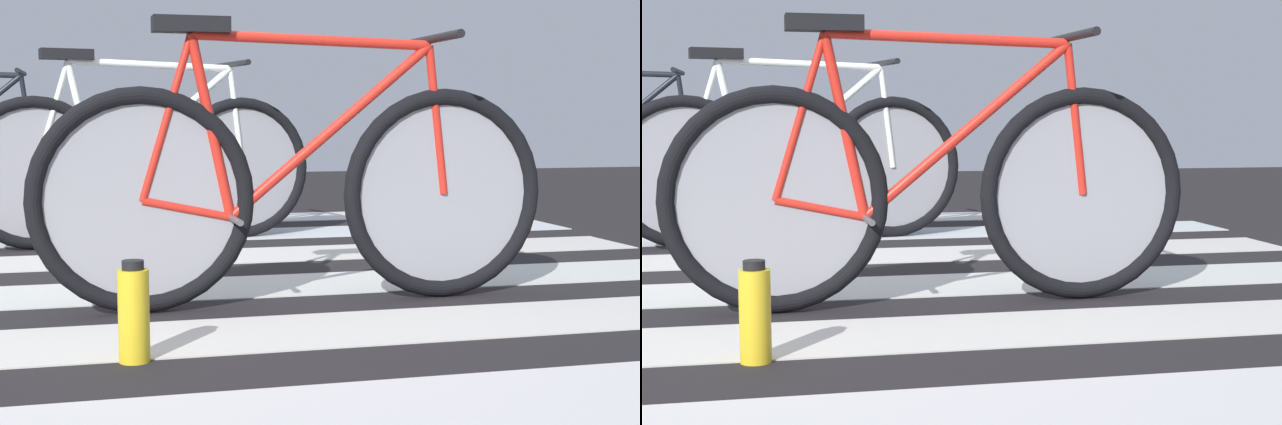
% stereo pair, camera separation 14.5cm
% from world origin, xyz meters
% --- Properties ---
extents(ground, '(18.00, 14.00, 0.02)m').
position_xyz_m(ground, '(0.00, 0.00, 0.01)').
color(ground, black).
extents(crosswalk_markings, '(5.41, 4.97, 0.00)m').
position_xyz_m(crosswalk_markings, '(0.02, 0.15, 0.02)').
color(crosswalk_markings, beige).
rests_on(crosswalk_markings, ground).
extents(bicycle_1_of_3, '(1.74, 0.52, 0.93)m').
position_xyz_m(bicycle_1_of_3, '(0.74, -0.21, 0.41)').
color(bicycle_1_of_3, black).
rests_on(bicycle_1_of_3, ground).
extents(bicycle_2_of_3, '(1.72, 0.55, 0.93)m').
position_xyz_m(bicycle_2_of_3, '(0.34, 1.45, 0.41)').
color(bicycle_2_of_3, black).
rests_on(bicycle_2_of_3, ground).
extents(water_bottle, '(0.08, 0.08, 0.26)m').
position_xyz_m(water_bottle, '(0.17, -0.82, 0.14)').
color(water_bottle, gold).
rests_on(water_bottle, ground).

